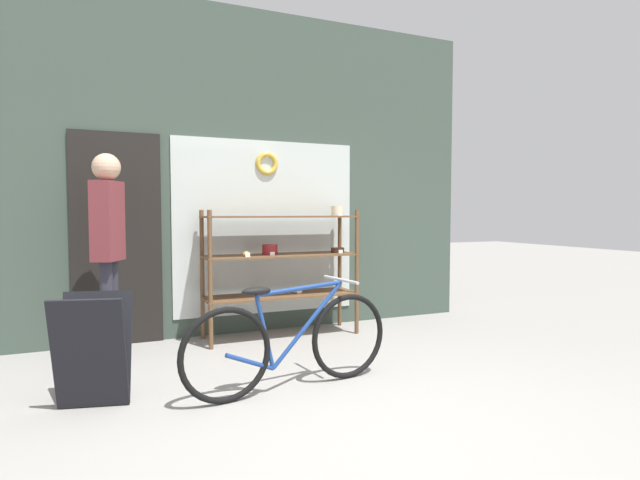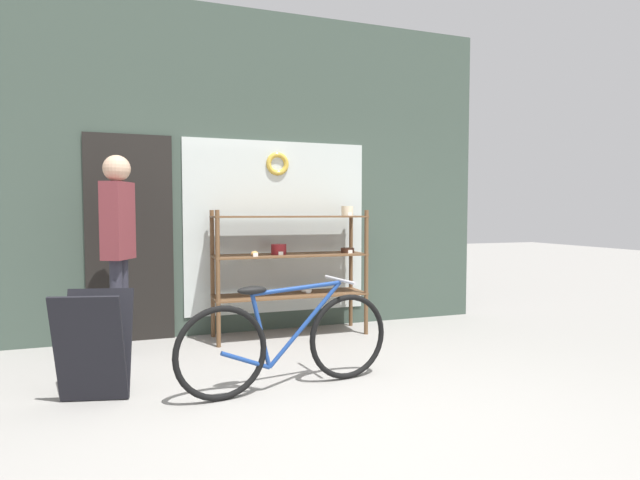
# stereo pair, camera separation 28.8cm
# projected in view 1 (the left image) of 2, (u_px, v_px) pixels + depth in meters

# --- Properties ---
(ground_plane) EXTENTS (30.00, 30.00, 0.00)m
(ground_plane) POSITION_uv_depth(u_px,v_px,m) (362.00, 424.00, 3.10)
(ground_plane) COLOR gray
(storefront_facade) EXTENTS (5.41, 0.13, 3.51)m
(storefront_facade) POSITION_uv_depth(u_px,v_px,m) (245.00, 176.00, 5.43)
(storefront_facade) COLOR #3D4C42
(storefront_facade) RESTS_ON ground_plane
(display_case) EXTENTS (1.62, 0.47, 1.38)m
(display_case) POSITION_uv_depth(u_px,v_px,m) (284.00, 257.00, 5.27)
(display_case) COLOR brown
(display_case) RESTS_ON ground_plane
(bicycle) EXTENTS (1.68, 0.46, 0.80)m
(bicycle) POSITION_uv_depth(u_px,v_px,m) (291.00, 342.00, 3.67)
(bicycle) COLOR black
(bicycle) RESTS_ON ground_plane
(sandwich_board) EXTENTS (0.53, 0.47, 0.76)m
(sandwich_board) POSITION_uv_depth(u_px,v_px,m) (93.00, 351.00, 3.35)
(sandwich_board) COLOR black
(sandwich_board) RESTS_ON ground_plane
(pedestrian) EXTENTS (0.30, 0.37, 1.83)m
(pedestrian) POSITION_uv_depth(u_px,v_px,m) (108.00, 237.00, 4.39)
(pedestrian) COLOR #282833
(pedestrian) RESTS_ON ground_plane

